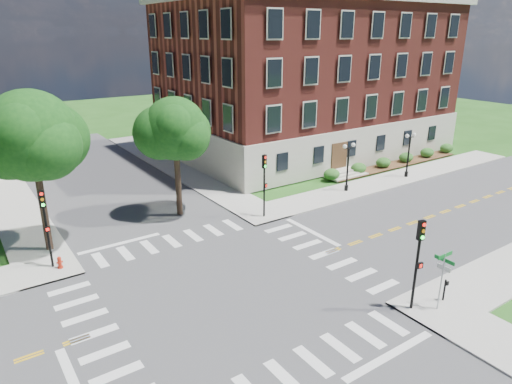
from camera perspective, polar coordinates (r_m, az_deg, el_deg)
ground at (r=25.73m, az=-3.68°, el=-11.88°), size 160.00×160.00×0.00m
road_ew at (r=25.72m, az=-3.68°, el=-11.87°), size 90.00×12.00×0.01m
road_ns at (r=25.72m, az=-3.68°, el=-11.87°), size 12.00×90.00×0.01m
sidewalk_ne at (r=45.36m, az=3.01°, el=2.35°), size 34.00×34.00×0.12m
crosswalk_east at (r=29.55m, az=8.49°, el=-7.68°), size 2.20×10.20×0.02m
stop_bar_east at (r=32.51m, az=7.00°, el=-4.98°), size 0.40×5.50×0.00m
main_building at (r=54.18m, az=6.28°, el=14.00°), size 30.60×22.40×16.50m
shrub_row at (r=50.15m, az=16.90°, el=3.12°), size 18.00×2.00×1.30m
tree_c at (r=30.22m, az=-26.27°, el=6.27°), size 5.48×5.48×10.16m
tree_d at (r=33.70m, az=-10.09°, el=7.74°), size 4.61×4.61×8.93m
traffic_signal_se at (r=23.63m, az=19.64°, el=-7.28°), size 0.37×0.43×4.80m
traffic_signal_ne at (r=33.59m, az=1.05°, el=1.80°), size 0.37×0.44×4.80m
traffic_signal_nw at (r=28.87m, az=-24.85°, el=-3.09°), size 0.35×0.40×4.80m
twin_lamp_west at (r=40.27m, az=11.41°, el=3.43°), size 1.36×0.36×4.23m
twin_lamp_east at (r=45.79m, az=18.54°, el=4.72°), size 1.36×0.36×4.23m
street_sign_pole at (r=24.44m, az=22.34°, el=-9.04°), size 1.10×1.10×3.10m
push_button_post at (r=25.98m, az=22.54°, el=-11.12°), size 0.14×0.21×1.20m
fire_hydrant at (r=29.59m, az=-23.33°, el=-8.12°), size 0.35×0.35×0.75m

